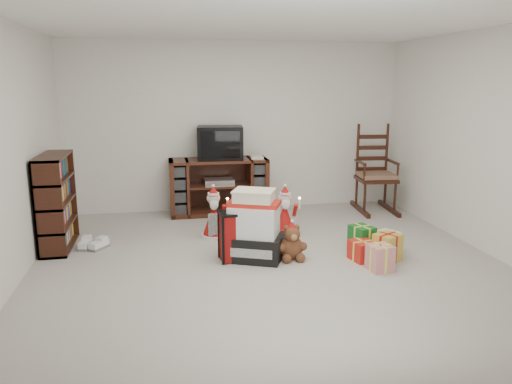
# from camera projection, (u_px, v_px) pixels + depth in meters

# --- Properties ---
(room) EXTENTS (5.01, 5.01, 2.51)m
(room) POSITION_uv_depth(u_px,v_px,m) (271.00, 148.00, 5.07)
(room) COLOR #AAA59C
(room) RESTS_ON ground
(tv_stand) EXTENTS (1.42, 0.51, 0.81)m
(tv_stand) POSITION_uv_depth(u_px,v_px,m) (219.00, 186.00, 7.33)
(tv_stand) COLOR #462114
(tv_stand) RESTS_ON floor
(bookshelf) EXTENTS (0.30, 0.90, 1.10)m
(bookshelf) POSITION_uv_depth(u_px,v_px,m) (57.00, 203.00, 5.79)
(bookshelf) COLOR #38160F
(bookshelf) RESTS_ON floor
(rocking_chair) EXTENTS (0.62, 0.93, 1.34)m
(rocking_chair) POSITION_uv_depth(u_px,v_px,m) (374.00, 180.00, 7.52)
(rocking_chair) COLOR #38160F
(rocking_chair) RESTS_ON floor
(gift_pile) EXTENTS (0.73, 0.64, 0.76)m
(gift_pile) POSITION_uv_depth(u_px,v_px,m) (254.00, 230.00, 5.43)
(gift_pile) COLOR black
(gift_pile) RESTS_ON floor
(red_suitcase) EXTENTS (0.44, 0.25, 0.64)m
(red_suitcase) POSITION_uv_depth(u_px,v_px,m) (240.00, 236.00, 5.41)
(red_suitcase) COLOR maroon
(red_suitcase) RESTS_ON floor
(stocking) EXTENTS (0.31, 0.14, 0.67)m
(stocking) POSITION_uv_depth(u_px,v_px,m) (259.00, 228.00, 5.50)
(stocking) COLOR #0B6616
(stocking) RESTS_ON floor
(teddy_bear) EXTENTS (0.26, 0.23, 0.39)m
(teddy_bear) POSITION_uv_depth(u_px,v_px,m) (291.00, 244.00, 5.46)
(teddy_bear) COLOR brown
(teddy_bear) RESTS_ON floor
(santa_figurine) EXTENTS (0.32, 0.30, 0.65)m
(santa_figurine) POSITION_uv_depth(u_px,v_px,m) (285.00, 217.00, 6.27)
(santa_figurine) COLOR #A21311
(santa_figurine) RESTS_ON floor
(mrs_claus_figurine) EXTENTS (0.32, 0.31, 0.66)m
(mrs_claus_figurine) POSITION_uv_depth(u_px,v_px,m) (214.00, 218.00, 6.22)
(mrs_claus_figurine) COLOR #A21311
(mrs_claus_figurine) RESTS_ON floor
(sneaker_pair) EXTENTS (0.36, 0.28, 0.09)m
(sneaker_pair) POSITION_uv_depth(u_px,v_px,m) (92.00, 245.00, 5.84)
(sneaker_pair) COLOR white
(sneaker_pair) RESTS_ON floor
(gift_cluster) EXTENTS (0.69, 0.78, 0.24)m
(gift_cluster) POSITION_uv_depth(u_px,v_px,m) (373.00, 248.00, 5.49)
(gift_cluster) COLOR red
(gift_cluster) RESTS_ON floor
(crt_television) EXTENTS (0.69, 0.53, 0.47)m
(crt_television) POSITION_uv_depth(u_px,v_px,m) (220.00, 143.00, 7.19)
(crt_television) COLOR black
(crt_television) RESTS_ON tv_stand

